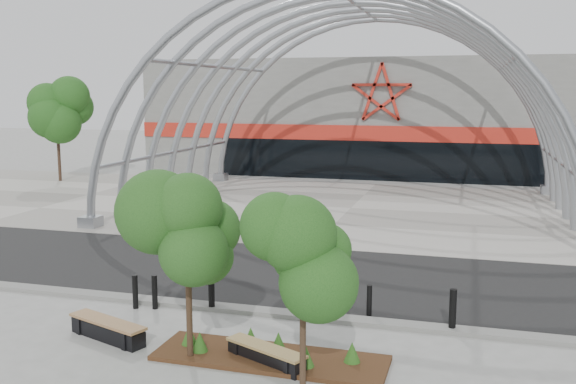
% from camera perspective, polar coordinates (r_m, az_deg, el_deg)
% --- Properties ---
extents(ground, '(140.00, 140.00, 0.00)m').
position_cam_1_polar(ground, '(17.68, -3.61, -10.33)').
color(ground, gray).
rests_on(ground, ground).
extents(road, '(140.00, 7.00, 0.02)m').
position_cam_1_polar(road, '(20.85, -0.38, -7.26)').
color(road, black).
rests_on(road, ground).
extents(forecourt, '(60.00, 17.00, 0.04)m').
position_cam_1_polar(forecourt, '(32.24, 5.61, -1.45)').
color(forecourt, gray).
rests_on(forecourt, ground).
extents(kerb, '(60.00, 0.50, 0.12)m').
position_cam_1_polar(kerb, '(17.44, -3.89, -10.40)').
color(kerb, slate).
rests_on(kerb, ground).
extents(arena_building, '(34.00, 15.24, 8.00)m').
position_cam_1_polar(arena_building, '(49.51, 9.44, 6.73)').
color(arena_building, slate).
rests_on(arena_building, ground).
extents(vault_canopy, '(20.80, 15.80, 20.36)m').
position_cam_1_polar(vault_canopy, '(32.24, 5.61, -1.46)').
color(vault_canopy, '#989CA2').
rests_on(vault_canopy, ground).
extents(planting_bed, '(5.16, 1.63, 0.54)m').
position_cam_1_polar(planting_bed, '(14.54, -1.83, -14.16)').
color(planting_bed, '#341D10').
rests_on(planting_bed, ground).
extents(street_tree_0, '(1.86, 1.86, 4.24)m').
position_cam_1_polar(street_tree_0, '(13.80, -8.97, -2.82)').
color(street_tree_0, '#2F2012').
rests_on(street_tree_0, ground).
extents(street_tree_1, '(1.56, 1.56, 3.70)m').
position_cam_1_polar(street_tree_1, '(12.36, 1.35, -5.96)').
color(street_tree_1, '#342519').
rests_on(street_tree_1, ground).
extents(bench_0, '(2.30, 1.24, 0.47)m').
position_cam_1_polar(bench_0, '(16.13, -15.74, -11.72)').
color(bench_0, black).
rests_on(bench_0, ground).
extents(bench_1, '(2.01, 1.24, 0.42)m').
position_cam_1_polar(bench_1, '(14.24, -1.98, -14.35)').
color(bench_1, black).
rests_on(bench_1, ground).
extents(bollard_0, '(0.15, 0.15, 0.94)m').
position_cam_1_polar(bollard_0, '(17.88, -11.77, -8.70)').
color(bollard_0, black).
rests_on(bollard_0, ground).
extents(bollard_1, '(0.15, 0.15, 0.93)m').
position_cam_1_polar(bollard_1, '(18.03, -13.43, -8.61)').
color(bollard_1, black).
rests_on(bollard_1, ground).
extents(bollard_2, '(0.17, 0.17, 1.05)m').
position_cam_1_polar(bollard_2, '(17.46, -6.82, -8.81)').
color(bollard_2, black).
rests_on(bollard_2, ground).
extents(bollard_3, '(0.14, 0.14, 0.85)m').
position_cam_1_polar(bollard_3, '(17.07, 7.24, -9.59)').
color(bollard_3, black).
rests_on(bollard_3, ground).
extents(bollard_4, '(0.17, 0.17, 1.08)m').
position_cam_1_polar(bollard_4, '(16.38, 14.43, -10.19)').
color(bollard_4, black).
rests_on(bollard_4, ground).
extents(bg_tree_0, '(3.00, 3.00, 6.45)m').
position_cam_1_polar(bg_tree_0, '(43.96, -19.89, 6.90)').
color(bg_tree_0, black).
rests_on(bg_tree_0, ground).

